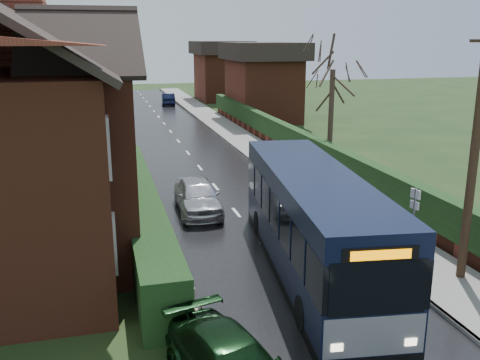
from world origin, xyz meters
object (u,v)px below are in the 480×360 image
object	(u,v)px
bus	(313,224)
car_silver	(197,196)
telegraph_pole	(474,157)
bus_stop_sign	(414,215)

from	to	relation	value
bus	car_silver	size ratio (longest dim) A/B	2.53
car_silver	telegraph_pole	xyz separation A→B (m)	(6.30, -8.21, 3.01)
car_silver	telegraph_pole	distance (m)	10.78
bus	bus_stop_sign	distance (m)	3.22
car_silver	bus_stop_sign	distance (m)	8.80
bus_stop_sign	telegraph_pole	distance (m)	2.63
bus	car_silver	bearing A→B (deg)	116.58
bus	bus_stop_sign	size ratio (longest dim) A/B	4.19
bus	bus_stop_sign	world-z (taller)	bus
car_silver	bus	bearing A→B (deg)	-68.66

